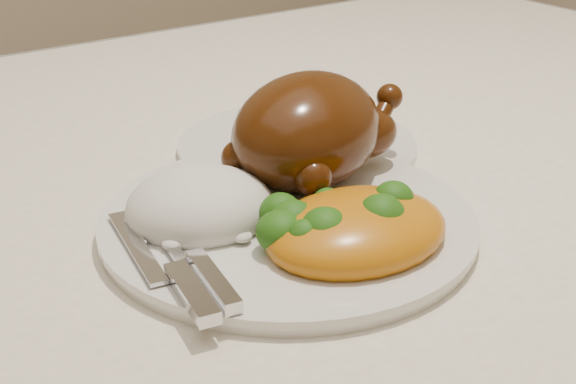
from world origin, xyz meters
TOP-DOWN VIEW (x-y plane):
  - dining_table at (0.00, 0.00)m, footprint 1.60×0.90m
  - tablecloth at (0.00, 0.00)m, footprint 1.73×1.03m
  - dinner_plate at (0.03, -0.11)m, footprint 0.35×0.35m
  - side_plate at (0.13, 0.02)m, footprint 0.30×0.30m
  - roast_chicken at (0.09, -0.06)m, footprint 0.19×0.16m
  - rice_mound at (-0.02, -0.08)m, footprint 0.14×0.14m
  - mac_and_cheese at (0.05, -0.17)m, footprint 0.14×0.12m
  - cutlery at (-0.07, -0.14)m, footprint 0.05×0.17m

SIDE VIEW (x-z plane):
  - dining_table at x=0.00m, z-range 0.29..1.05m
  - tablecloth at x=0.00m, z-range 0.65..0.83m
  - side_plate at x=0.13m, z-range 0.77..0.78m
  - dinner_plate at x=0.03m, z-range 0.77..0.78m
  - cutlery at x=-0.07m, z-range 0.78..0.79m
  - rice_mound at x=-0.02m, z-range 0.76..0.82m
  - mac_and_cheese at x=0.05m, z-range 0.77..0.82m
  - roast_chicken at x=0.09m, z-range 0.78..0.87m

